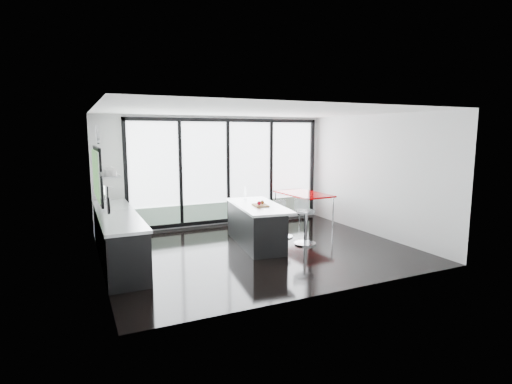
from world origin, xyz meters
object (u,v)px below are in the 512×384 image
island (255,224)px  bar_stool_far (284,223)px  bar_stool_near (305,227)px  red_table (303,209)px

island → bar_stool_far: 0.89m
island → bar_stool_near: island is taller
island → bar_stool_near: (0.97, -0.45, -0.06)m
bar_stool_near → red_table: size_ratio=0.48×
island → bar_stool_near: 1.07m
island → red_table: size_ratio=1.42×
bar_stool_near → red_table: red_table is taller
bar_stool_near → island: bearing=155.8°
bar_stool_near → bar_stool_far: size_ratio=1.15×
bar_stool_far → island: bearing=-171.8°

